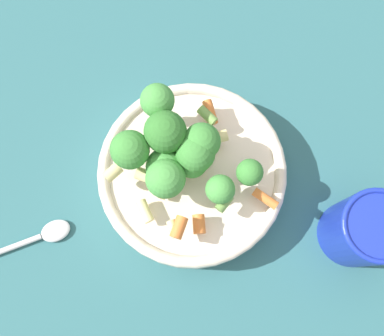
# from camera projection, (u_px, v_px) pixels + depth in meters

# --- Properties ---
(ground_plane) EXTENTS (3.00, 3.00, 0.00)m
(ground_plane) POSITION_uv_depth(u_px,v_px,m) (192.00, 180.00, 0.56)
(ground_plane) COLOR #2D6066
(bowl) EXTENTS (0.22, 0.22, 0.05)m
(bowl) POSITION_uv_depth(u_px,v_px,m) (192.00, 175.00, 0.54)
(bowl) COLOR beige
(bowl) RESTS_ON ground_plane
(pasta_salad) EXTENTS (0.17, 0.16, 0.08)m
(pasta_salad) POSITION_uv_depth(u_px,v_px,m) (177.00, 154.00, 0.47)
(pasta_salad) COLOR #8CB766
(pasta_salad) RESTS_ON bowl
(cup) EXTENTS (0.08, 0.08, 0.10)m
(cup) POSITION_uv_depth(u_px,v_px,m) (364.00, 230.00, 0.50)
(cup) COLOR #192DAD
(cup) RESTS_ON ground_plane
(spoon) EXTENTS (0.03, 0.16, 0.01)m
(spoon) POSITION_uv_depth(u_px,v_px,m) (31.00, 240.00, 0.54)
(spoon) COLOR silver
(spoon) RESTS_ON ground_plane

